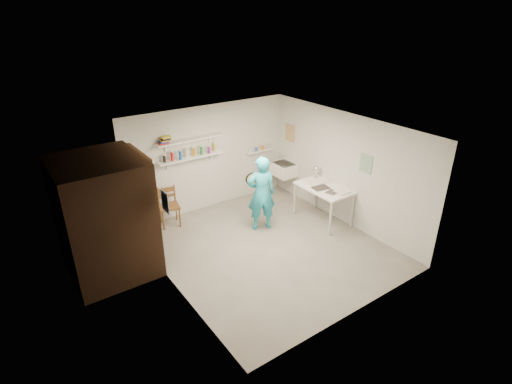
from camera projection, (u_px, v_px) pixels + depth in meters
floor at (268, 248)px, 7.88m from camera, size 4.00×4.50×0.02m
ceiling at (269, 128)px, 6.86m from camera, size 4.00×4.50×0.02m
wall_back at (209, 158)px, 9.04m from camera, size 4.00×0.02×2.40m
wall_front at (363, 247)px, 5.70m from camera, size 4.00×0.02×2.40m
wall_left at (167, 223)px, 6.32m from camera, size 0.02×4.50×2.40m
wall_right at (345, 169)px, 8.42m from camera, size 0.02×4.50×2.40m
doorway_recess at (145, 209)px, 7.19m from camera, size 0.02×0.90×2.00m
corridor_box at (105, 217)px, 6.80m from camera, size 1.40×1.50×2.10m
door_lintel at (139, 154)px, 6.76m from camera, size 0.06×1.05×0.10m
door_jamb_near at (157, 220)px, 6.83m from camera, size 0.06×0.10×2.00m
door_jamb_far at (137, 199)px, 7.57m from camera, size 0.06×0.10×2.00m
shelf_lower at (191, 157)px, 8.62m from camera, size 1.50×0.22×0.03m
shelf_upper at (190, 140)px, 8.45m from camera, size 1.50×0.22×0.03m
ledge_shelf at (259, 151)px, 9.71m from camera, size 0.70×0.14×0.03m
poster_left at (165, 202)px, 6.22m from camera, size 0.01×0.28×0.36m
poster_right_a at (290, 133)px, 9.59m from camera, size 0.01×0.34×0.42m
poster_right_b at (366, 163)px, 7.87m from camera, size 0.01×0.30×0.38m
belfast_sink at (284, 169)px, 9.75m from camera, size 0.48×0.60×0.30m
man at (261, 194)px, 8.23m from camera, size 0.69×0.57×1.62m
wall_clock at (252, 179)px, 8.22m from camera, size 0.28×0.14×0.29m
wooden_chair at (169, 207)px, 8.50m from camera, size 0.48×0.47×0.88m
work_table at (323, 204)px, 8.70m from camera, size 0.72×1.21×0.80m
desk_lamp at (316, 169)px, 8.90m from camera, size 0.15×0.15×0.15m
spray_cans at (191, 153)px, 8.58m from camera, size 1.29×0.06×0.17m
book_stack at (165, 140)px, 8.13m from camera, size 0.26×0.14×0.14m
ledge_pots at (259, 148)px, 9.69m from camera, size 0.48×0.07×0.09m
papers at (324, 187)px, 8.53m from camera, size 0.30×0.22×0.02m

